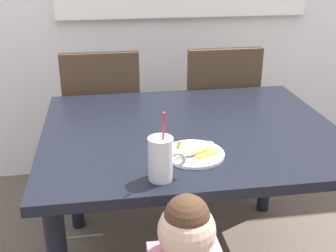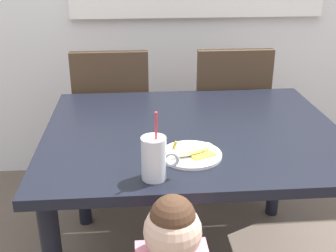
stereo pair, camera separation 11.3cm
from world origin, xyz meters
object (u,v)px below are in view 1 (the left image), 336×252
(snack_plate, at_px, (194,154))
(peeled_banana, at_px, (196,149))
(dining_table, at_px, (190,149))
(dining_chair_left, at_px, (103,118))
(dining_chair_right, at_px, (217,112))
(milk_cup, at_px, (161,161))

(snack_plate, bearing_deg, peeled_banana, -56.77)
(dining_table, bearing_deg, dining_chair_left, 117.91)
(dining_chair_right, distance_m, peeled_banana, 1.05)
(dining_chair_left, bearing_deg, snack_plate, 109.02)
(dining_chair_left, height_order, snack_plate, dining_chair_left)
(milk_cup, bearing_deg, dining_chair_left, 99.61)
(dining_chair_left, relative_size, peeled_banana, 5.46)
(peeled_banana, bearing_deg, snack_plate, 123.23)
(dining_chair_right, xyz_separation_m, snack_plate, (-0.35, -0.95, 0.22))
(snack_plate, bearing_deg, dining_chair_right, 69.59)
(milk_cup, height_order, snack_plate, milk_cup)
(dining_table, xyz_separation_m, milk_cup, (-0.19, -0.41, 0.17))
(dining_table, height_order, milk_cup, milk_cup)
(milk_cup, relative_size, peeled_banana, 1.43)
(dining_table, xyz_separation_m, snack_plate, (-0.04, -0.26, 0.11))
(dining_chair_right, relative_size, snack_plate, 4.17)
(dining_table, bearing_deg, dining_chair_right, 65.95)
(peeled_banana, bearing_deg, dining_chair_left, 109.19)
(dining_table, height_order, peeled_banana, peeled_banana)
(dining_table, relative_size, peeled_banana, 7.16)
(snack_plate, bearing_deg, milk_cup, -133.45)
(dining_chair_right, relative_size, peeled_banana, 5.46)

